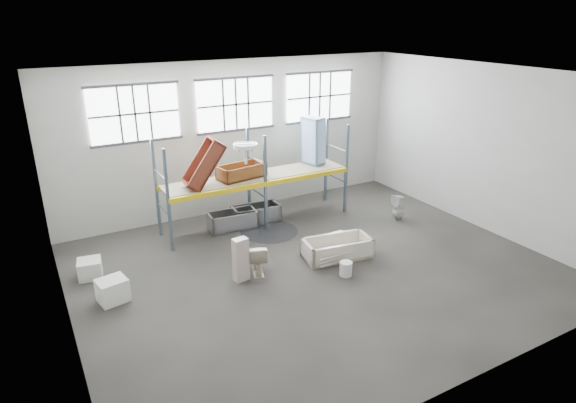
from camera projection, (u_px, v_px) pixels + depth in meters
floor at (316, 270)px, 13.11m from camera, size 12.00×10.00×0.10m
ceiling at (320, 74)px, 11.27m from camera, size 12.00×10.00×0.10m
wall_back at (235, 137)px, 16.30m from camera, size 12.00×0.10×5.00m
wall_front at (483, 264)px, 8.09m from camera, size 12.00×0.10×5.00m
wall_left at (52, 228)px, 9.42m from camera, size 0.10×10.00×5.00m
wall_right at (485, 148)px, 14.96m from camera, size 0.10×10.00×5.00m
window_left at (135, 114)px, 14.35m from camera, size 2.60×0.04×1.60m
window_mid at (236, 104)px, 15.81m from camera, size 2.60×0.04×1.60m
window_right at (319, 96)px, 17.28m from camera, size 2.60×0.04×1.60m
rack_upright_la at (168, 201)px, 13.53m from camera, size 0.08×0.08×3.00m
rack_upright_lb at (156, 189)px, 14.51m from camera, size 0.08×0.08×3.00m
rack_upright_ma at (265, 184)px, 14.91m from camera, size 0.08×0.08×3.00m
rack_upright_mb at (249, 173)px, 15.88m from camera, size 0.08×0.08×3.00m
rack_upright_ra at (346, 169)px, 16.28m from camera, size 0.08×0.08×3.00m
rack_upright_rb at (326, 161)px, 17.26m from camera, size 0.08×0.08×3.00m
rack_beam_front at (265, 184)px, 14.91m from camera, size 6.00×0.10×0.14m
rack_beam_back at (249, 173)px, 15.88m from camera, size 6.00×0.10×0.14m
shelf_deck at (257, 176)px, 15.37m from camera, size 5.90×1.10×0.03m
wet_patch at (269, 231)px, 15.28m from camera, size 1.80×1.80×0.00m
bathtub_beige at (337, 248)px, 13.60m from camera, size 1.97×1.15×0.55m
cistern_spare at (337, 239)px, 14.12m from camera, size 0.44×0.23×0.41m
sink_in_tub at (312, 251)px, 13.66m from camera, size 0.60×0.60×0.16m
toilet_beige at (257, 258)px, 12.75m from camera, size 0.71×0.92×0.83m
cistern_tall at (241, 260)px, 12.32m from camera, size 0.40×0.28×1.15m
toilet_white at (398, 207)px, 16.06m from camera, size 0.45×0.44×0.84m
steel_tub_left at (233, 220)px, 15.43m from camera, size 1.55×0.82×0.55m
steel_tub_right at (256, 214)px, 15.91m from camera, size 1.56×0.83×0.55m
rust_tub_flat at (242, 171)px, 15.06m from camera, size 1.57×0.92×0.41m
rust_tub_tilted at (204, 164)px, 14.13m from camera, size 1.29×0.82×1.52m
sink_on_shelf at (246, 163)px, 14.91m from camera, size 0.89×0.79×0.65m
blue_tub_upright at (313, 141)px, 16.27m from camera, size 0.65×0.83×1.58m
bucket at (346, 269)px, 12.67m from camera, size 0.36×0.36×0.38m
carton_near at (113, 290)px, 11.52m from camera, size 0.74×0.67×0.56m
carton_far at (90, 269)px, 12.57m from camera, size 0.66×0.66×0.48m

